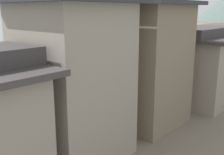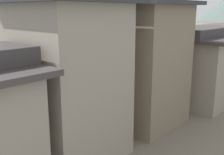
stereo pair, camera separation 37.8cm
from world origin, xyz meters
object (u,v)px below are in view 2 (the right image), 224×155
boat_moored_nearest (171,74)px  house_waterfront_far (223,55)px  boat_moored_third (124,77)px  house_waterfront_narrow (197,65)px  boat_moored_far (211,48)px  house_waterfront_second (70,75)px  boat_moored_second (190,54)px  boat_midriver_drifting (213,67)px  house_waterfront_tall (142,60)px

boat_moored_nearest → house_waterfront_far: size_ratio=0.79×
boat_moored_nearest → boat_moored_third: size_ratio=1.44×
house_waterfront_narrow → house_waterfront_far: same height
boat_moored_far → house_waterfront_second: bearing=-74.7°
boat_moored_second → house_waterfront_second: house_waterfront_second is taller
boat_moored_far → boat_moored_third: bearing=-84.3°
boat_midriver_drifting → house_waterfront_tall: 25.44m
boat_moored_second → boat_moored_far: bearing=94.5°
boat_moored_second → boat_midriver_drifting: boat_moored_second is taller
boat_moored_nearest → boat_moored_third: bearing=-119.0°
boat_moored_third → boat_moored_far: boat_moored_far is taller
boat_moored_far → house_waterfront_far: (14.10, -31.00, 3.55)m
boat_moored_nearest → boat_moored_third: (-3.16, -5.71, 0.02)m
boat_moored_second → boat_moored_far: (-0.92, 11.66, -0.03)m
boat_moored_nearest → boat_moored_second: size_ratio=1.15×
boat_moored_second → house_waterfront_second: (12.88, -38.91, 4.82)m
boat_midriver_drifting → house_waterfront_tall: bearing=-78.4°
boat_moored_second → house_waterfront_second: bearing=-71.7°
boat_moored_nearest → house_waterfront_narrow: 12.89m
house_waterfront_second → house_waterfront_narrow: 13.18m
house_waterfront_second → house_waterfront_far: house_waterfront_second is taller
boat_moored_nearest → house_waterfront_far: (7.59, -3.02, 3.61)m
house_waterfront_second → boat_moored_second: bearing=108.3°
boat_moored_second → boat_moored_third: (2.43, -22.04, -0.07)m
boat_moored_nearest → boat_midriver_drifting: 8.21m
boat_moored_nearest → house_waterfront_narrow: house_waterfront_narrow is taller
boat_moored_nearest → house_waterfront_far: house_waterfront_far is taller
boat_moored_second → house_waterfront_far: house_waterfront_far is taller
house_waterfront_tall → house_waterfront_narrow: size_ratio=1.17×
house_waterfront_tall → house_waterfront_narrow: (0.55, 7.10, -1.32)m
boat_moored_nearest → boat_midriver_drifting: bearing=73.4°
house_waterfront_second → boat_moored_far: bearing=105.3°
boat_moored_second → boat_moored_third: size_ratio=1.26×
house_waterfront_second → house_waterfront_narrow: house_waterfront_second is taller
boat_moored_far → house_waterfront_tall: bearing=-72.7°
boat_midriver_drifting → house_waterfront_tall: size_ratio=0.65×
house_waterfront_tall → house_waterfront_far: size_ratio=1.38×
boat_moored_third → house_waterfront_narrow: bearing=-18.8°
boat_moored_far → house_waterfront_second: size_ratio=0.58×
boat_midriver_drifting → house_waterfront_second: size_ratio=0.65×
boat_moored_second → house_waterfront_second: 41.27m
house_waterfront_second → house_waterfront_narrow: (0.66, 13.09, -1.32)m
boat_moored_far → house_waterfront_narrow: house_waterfront_narrow is taller
boat_moored_third → boat_midriver_drifting: (5.51, 13.58, 0.05)m
house_waterfront_tall → house_waterfront_second: bearing=-91.0°
boat_moored_nearest → boat_moored_second: boat_moored_second is taller
boat_moored_third → house_waterfront_far: 11.65m
boat_moored_far → house_waterfront_far: size_ratio=0.80×
boat_moored_third → house_waterfront_far: (10.75, 2.69, 3.59)m
boat_moored_nearest → house_waterfront_far: 8.93m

